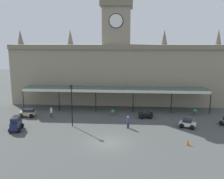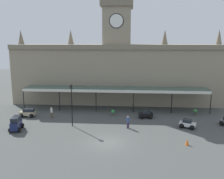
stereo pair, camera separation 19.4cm
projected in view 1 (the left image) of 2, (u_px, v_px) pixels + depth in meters
name	position (u px, v px, depth m)	size (l,w,h in m)	color
ground_plane	(108.00, 143.00, 27.93)	(140.00, 140.00, 0.00)	#454947
station_building	(117.00, 70.00, 45.37)	(37.36, 6.31, 17.94)	gray
entrance_canopy	(115.00, 89.00, 40.58)	(30.12, 3.26, 3.72)	#38564C
car_beige_estate	(27.00, 113.00, 37.30)	(2.29, 1.60, 1.27)	tan
car_black_sedan	(145.00, 115.00, 36.84)	(2.14, 1.67, 1.19)	black
car_white_sedan	(187.00, 124.00, 32.66)	(2.23, 1.99, 1.19)	silver
car_navy_van	(16.00, 124.00, 31.71)	(1.87, 2.53, 1.77)	#19214C
pedestrian_crossing_forecourt	(128.00, 121.00, 32.48)	(0.34, 0.34, 1.67)	#3F384C
pedestrian_near_entrance	(51.00, 112.00, 36.81)	(0.37, 0.34, 1.67)	brown
victorian_lamppost	(72.00, 101.00, 32.76)	(0.30, 0.30, 5.74)	black
traffic_cone	(187.00, 142.00, 27.31)	(0.40, 0.40, 0.71)	orange
planter_near_kerb	(195.00, 112.00, 38.30)	(0.60, 0.60, 0.96)	#47423D
planter_by_canopy	(113.00, 113.00, 37.97)	(0.60, 0.60, 0.96)	#47423D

